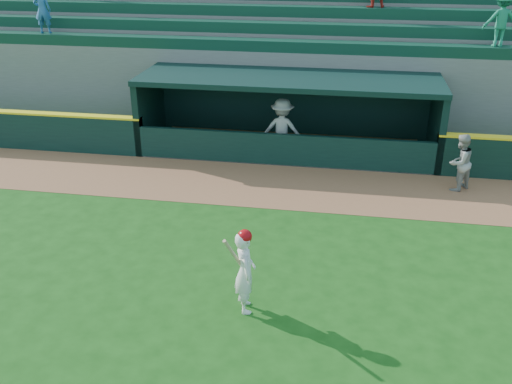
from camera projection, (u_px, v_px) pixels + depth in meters
ground at (243, 281)px, 11.75m from camera, size 120.00×120.00×0.00m
warning_track at (275, 186)px, 16.14m from camera, size 40.00×3.00×0.01m
dugout_player_front at (460, 162)px, 15.58m from camera, size 0.99×0.98×1.61m
dugout_player_inside at (282, 129)px, 17.68m from camera, size 1.26×0.75×1.93m
dugout at (289, 109)px, 18.35m from camera, size 9.40×2.80×2.46m
stands at (304, 49)px, 22.00m from camera, size 34.50×6.28×7.57m
batter_at_plate at (245, 270)px, 10.55m from camera, size 0.59×0.80×1.72m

